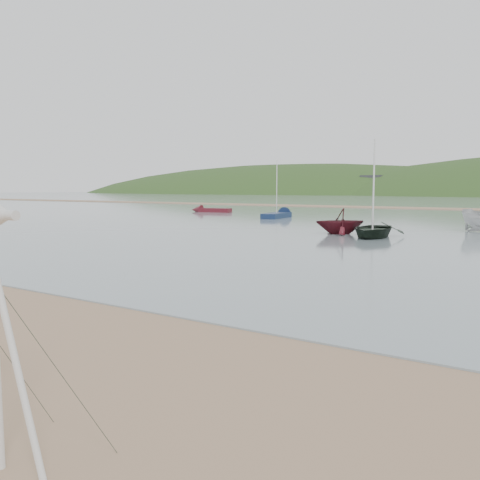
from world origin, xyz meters
The scene contains 5 objects.
ground centered at (0.00, 0.00, 0.00)m, with size 560.00×560.00×0.00m, color #8A6A50.
boat_dark centered at (-3.57, 24.87, 2.31)m, with size 3.24×0.94×4.53m, color black.
boat_red centered at (-6.05, 25.84, 1.60)m, with size 2.70×1.65×3.13m, color #4F121A.
sailboat_blue_near centered at (-18.08, 40.17, 0.30)m, with size 2.32×6.28×6.12m.
dinghy_red_far centered at (-30.98, 44.61, 0.29)m, with size 5.34×2.14×1.27m.
Camera 1 is at (6.45, -4.75, 2.99)m, focal length 38.00 mm.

